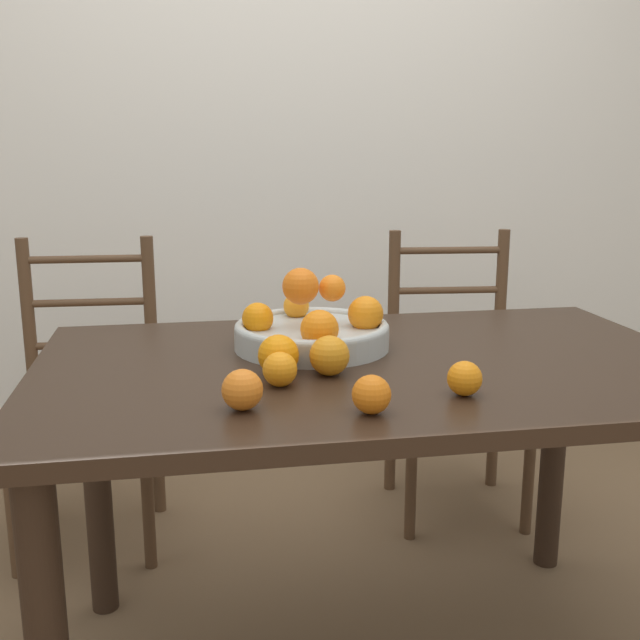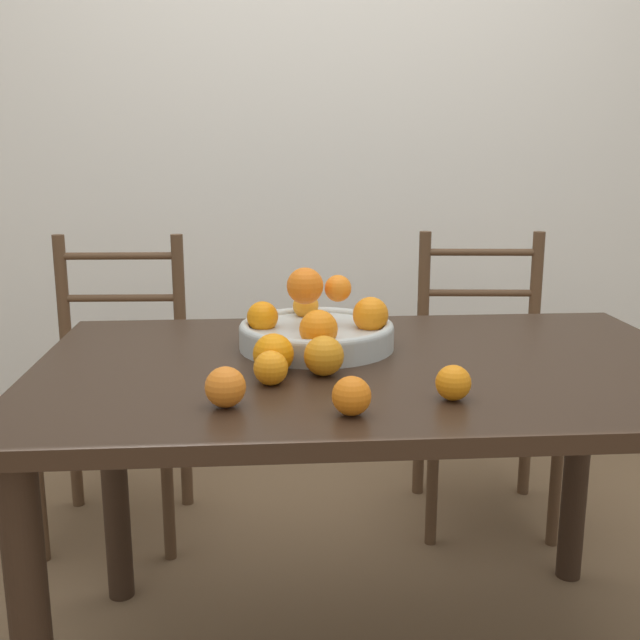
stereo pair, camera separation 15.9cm
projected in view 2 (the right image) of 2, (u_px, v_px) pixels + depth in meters
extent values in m
cube|color=silver|center=(319.00, 126.00, 2.96)|extent=(8.00, 0.06, 2.60)
cube|color=black|center=(372.00, 370.00, 1.61)|extent=(1.44, 0.89, 0.03)
cylinder|color=black|center=(114.00, 473.00, 2.00)|extent=(0.07, 0.07, 0.73)
cylinder|color=black|center=(577.00, 458.00, 2.10)|extent=(0.07, 0.07, 0.73)
cylinder|color=#B2B7B2|center=(317.00, 337.00, 1.71)|extent=(0.35, 0.35, 0.05)
torus|color=#B2B7B2|center=(317.00, 327.00, 1.71)|extent=(0.35, 0.35, 0.02)
sphere|color=orange|center=(371.00, 315.00, 1.69)|extent=(0.08, 0.08, 0.08)
sphere|color=orange|center=(306.00, 306.00, 1.82)|extent=(0.06, 0.06, 0.06)
sphere|color=orange|center=(263.00, 317.00, 1.70)|extent=(0.07, 0.07, 0.07)
sphere|color=orange|center=(318.00, 329.00, 1.58)|extent=(0.08, 0.08, 0.08)
sphere|color=orange|center=(338.00, 288.00, 1.71)|extent=(0.06, 0.06, 0.06)
sphere|color=orange|center=(305.00, 286.00, 1.68)|extent=(0.08, 0.08, 0.08)
sphere|color=orange|center=(273.00, 354.00, 1.51)|extent=(0.08, 0.08, 0.08)
sphere|color=orange|center=(271.00, 368.00, 1.44)|extent=(0.07, 0.07, 0.07)
sphere|color=orange|center=(453.00, 383.00, 1.35)|extent=(0.07, 0.07, 0.07)
sphere|color=orange|center=(351.00, 396.00, 1.28)|extent=(0.07, 0.07, 0.07)
sphere|color=orange|center=(225.00, 387.00, 1.32)|extent=(0.07, 0.07, 0.07)
sphere|color=orange|center=(324.00, 356.00, 1.50)|extent=(0.08, 0.08, 0.08)
cylinder|color=#513823|center=(39.00, 491.00, 2.21)|extent=(0.04, 0.04, 0.45)
cylinder|color=#513823|center=(168.00, 490.00, 2.22)|extent=(0.04, 0.04, 0.45)
cylinder|color=#513823|center=(69.00, 375.00, 2.51)|extent=(0.04, 0.04, 0.94)
cylinder|color=#513823|center=(182.00, 374.00, 2.52)|extent=(0.04, 0.04, 0.94)
cube|color=#513823|center=(113.00, 394.00, 2.34)|extent=(0.44, 0.42, 0.04)
cylinder|color=#513823|center=(124.00, 339.00, 2.49)|extent=(0.38, 0.04, 0.02)
cylinder|color=#513823|center=(121.00, 298.00, 2.46)|extent=(0.38, 0.04, 0.02)
cylinder|color=#513823|center=(119.00, 256.00, 2.42)|extent=(0.38, 0.04, 0.02)
cylinder|color=#513823|center=(432.00, 477.00, 2.31)|extent=(0.04, 0.04, 0.45)
cylinder|color=#513823|center=(556.00, 478.00, 2.30)|extent=(0.04, 0.04, 0.45)
cylinder|color=#513823|center=(421.00, 367.00, 2.60)|extent=(0.04, 0.04, 0.94)
cylinder|color=#513823|center=(531.00, 367.00, 2.60)|extent=(0.04, 0.04, 0.94)
cube|color=#513823|center=(486.00, 385.00, 2.43)|extent=(0.45, 0.44, 0.04)
cylinder|color=#513823|center=(478.00, 333.00, 2.57)|extent=(0.38, 0.06, 0.02)
cylinder|color=#513823|center=(480.00, 293.00, 2.54)|extent=(0.38, 0.06, 0.02)
cylinder|color=#513823|center=(482.00, 252.00, 2.51)|extent=(0.38, 0.06, 0.02)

